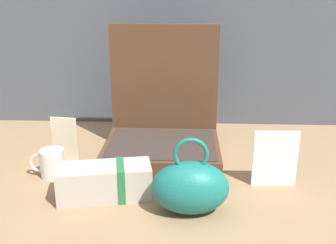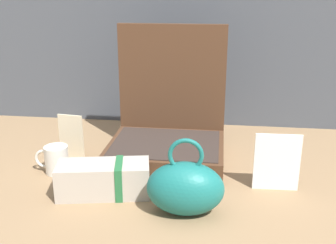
{
  "view_description": "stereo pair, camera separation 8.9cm",
  "coord_description": "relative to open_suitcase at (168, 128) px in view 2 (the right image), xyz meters",
  "views": [
    {
      "loc": [
        0.02,
        -1.1,
        0.56
      ],
      "look_at": [
        -0.03,
        -0.02,
        0.2
      ],
      "focal_mm": 43.41,
      "sensor_mm": 36.0,
      "label": 1
    },
    {
      "loc": [
        0.11,
        -1.09,
        0.56
      ],
      "look_at": [
        -0.03,
        -0.02,
        0.2
      ],
      "focal_mm": 43.41,
      "sensor_mm": 36.0,
      "label": 2
    }
  ],
  "objects": [
    {
      "name": "ground_plane",
      "position": [
        0.06,
        -0.2,
        -0.1
      ],
      "size": [
        6.0,
        6.0,
        0.0
      ],
      "primitive_type": "plane",
      "color": "#8C6D4C"
    },
    {
      "name": "coffee_mug",
      "position": [
        -0.33,
        -0.18,
        -0.05
      ],
      "size": [
        0.11,
        0.07,
        0.09
      ],
      "color": "silver",
      "rests_on": "ground_plane"
    },
    {
      "name": "open_suitcase",
      "position": [
        0.0,
        0.0,
        0.0
      ],
      "size": [
        0.38,
        0.33,
        0.44
      ],
      "color": "#4C301E",
      "rests_on": "ground_plane"
    },
    {
      "name": "cream_toiletry_bag",
      "position": [
        -0.14,
        -0.3,
        -0.05
      ],
      "size": [
        0.27,
        0.15,
        0.1
      ],
      "color": "#B2A899",
      "rests_on": "ground_plane"
    },
    {
      "name": "teal_pouch_handbag",
      "position": [
        0.09,
        -0.37,
        -0.02
      ],
      "size": [
        0.2,
        0.13,
        0.21
      ],
      "color": "#196B66",
      "rests_on": "ground_plane"
    },
    {
      "name": "poster_card_right",
      "position": [
        -0.32,
        -0.07,
        -0.02
      ],
      "size": [
        0.09,
        0.02,
        0.15
      ],
      "primitive_type": "cube",
      "rotation": [
        0.0,
        0.0,
        -0.13
      ],
      "color": "beige",
      "rests_on": "ground_plane"
    },
    {
      "name": "info_card_left",
      "position": [
        0.34,
        -0.21,
        -0.01
      ],
      "size": [
        0.13,
        0.01,
        0.17
      ],
      "primitive_type": "cube",
      "rotation": [
        0.0,
        0.0,
        0.03
      ],
      "color": "white",
      "rests_on": "ground_plane"
    }
  ]
}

